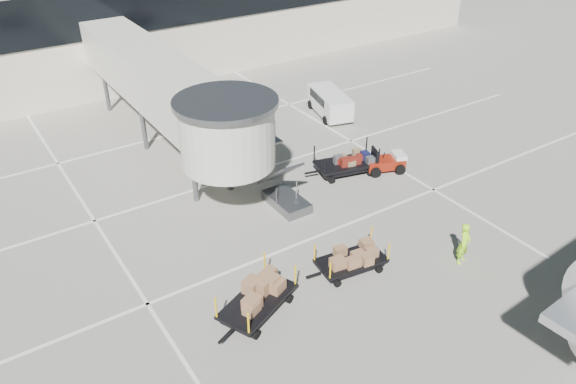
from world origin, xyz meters
name	(u,v)px	position (x,y,z in m)	size (l,w,h in m)	color
ground	(372,246)	(0.00, 0.00, 0.00)	(140.00, 140.00, 0.00)	#A29E91
lane_markings	(256,167)	(-0.67, 9.33, 0.01)	(40.00, 30.00, 0.02)	white
terminal	(126,16)	(-0.35, 29.94, 4.11)	(64.00, 12.11, 15.20)	beige
jet_bridge	(173,92)	(-3.97, 12.26, 4.28)	(5.70, 20.40, 6.03)	silver
baggage_tug	(386,162)	(5.25, 5.03, 0.52)	(2.42, 2.01, 1.44)	maroon
suitcase_cart	(346,164)	(3.20, 5.99, 0.59)	(4.22, 2.40, 1.62)	black
box_cart_near	(351,260)	(-1.92, -0.81, 0.56)	(3.71, 1.84, 1.43)	black
box_cart_far	(259,299)	(-6.47, -0.79, 0.63)	(4.05, 2.84, 1.59)	black
ground_worker	(464,243)	(2.56, -2.98, 0.98)	(0.72, 0.47, 1.97)	#A2FF1A
minivan	(329,101)	(7.33, 13.11, 0.96)	(2.73, 4.54, 1.61)	white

